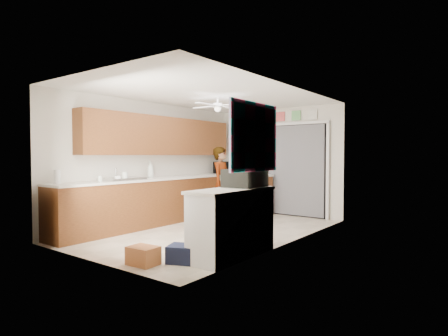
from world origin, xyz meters
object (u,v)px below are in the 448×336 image
Objects in this scene: navy_crate at (183,254)px; cup at (118,178)px; microwave at (224,168)px; paper_towel_roll at (57,177)px; cardboard_box at (143,256)px; suitcase at (245,178)px; dog at (217,214)px; soap_bottle at (150,170)px; man at (222,184)px.

cup is at bearing 164.15° from navy_crate.
microwave reaches higher than paper_towel_roll.
cardboard_box is at bearing -1.02° from paper_towel_roll.
suitcase is (2.59, -2.93, -0.02)m from microwave.
dog is at bearing -160.19° from microwave.
cup is 0.32× the size of navy_crate.
dog is at bearing 109.20° from cardboard_box.
soap_bottle reaches higher than navy_crate.
soap_bottle reaches higher than microwave.
cardboard_box is (1.93, -4.29, -0.97)m from microwave.
paper_towel_roll is 0.61× the size of navy_crate.
paper_towel_roll is 3.23m from man.
suitcase is 1.61× the size of cardboard_box.
microwave is 0.88× the size of suitcase.
soap_bottle is 0.60× the size of dog.
microwave is 4.26m from paper_towel_roll.
paper_towel_roll is (-0.18, -4.25, -0.03)m from microwave.
paper_towel_roll is at bearing 178.98° from cardboard_box.
navy_crate is 3.13m from man.
paper_towel_roll reaches higher than dog.
soap_bottle is at bearing 125.46° from man.
cup is (0.12, -3.30, -0.10)m from microwave.
navy_crate is 2.68m from dog.
suitcase is 0.38× the size of man.
cup is 0.08× the size of man.
cardboard_box is (2.12, -0.04, -0.94)m from paper_towel_roll.
soap_bottle is 2.82m from suitcase.
suitcase is at bearing -25.43° from dog.
cup is at bearing 72.22° from paper_towel_roll.
paper_towel_roll reaches higher than cardboard_box.
microwave is 4.49× the size of cup.
man is (-1.09, 3.08, 0.67)m from cardboard_box.
soap_bottle is 1.50m from man.
man reaches higher than suitcase.
microwave is 1.50m from man.
man is at bearing 117.80° from navy_crate.
navy_crate is (2.15, -0.61, -0.87)m from cup.
cup is 2.50m from suitcase.
soap_bottle is at bearing 105.26° from cup.
cardboard_box is 3.34m from man.
cup is 2.22m from man.
soap_bottle is 3.08m from navy_crate.
paper_towel_roll is 0.14× the size of man.
cup reaches higher than dog.
soap_bottle reaches higher than cardboard_box.
man is 0.68m from dog.
suitcase reaches higher than dog.
man reaches higher than soap_bottle.
navy_crate is (-0.32, -0.98, -0.96)m from suitcase.
suitcase is at bearing -146.48° from man.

